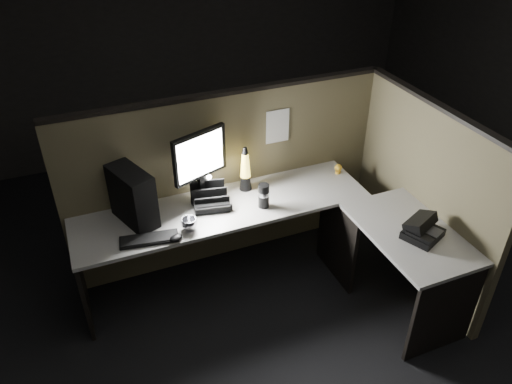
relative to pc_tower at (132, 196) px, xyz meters
name	(u,v)px	position (x,y,z in m)	size (l,w,h in m)	color
floor	(271,321)	(0.80, -0.69, -0.94)	(6.00, 6.00, 0.00)	black
room_shell	(275,133)	(0.80, -0.69, 0.68)	(6.00, 6.00, 6.00)	silver
partition_back	(227,180)	(0.80, 0.24, -0.19)	(2.66, 0.06, 1.50)	brown
partition_right	(422,197)	(2.13, -0.59, -0.19)	(0.06, 1.66, 1.50)	brown
desk	(280,238)	(0.98, -0.43, -0.36)	(2.60, 1.60, 0.73)	#ACAAA2
pc_tower	(132,196)	(0.00, 0.00, 0.00)	(0.18, 0.40, 0.42)	black
monitor	(200,161)	(0.53, 0.05, 0.15)	(0.45, 0.22, 0.60)	black
keyboard	(149,239)	(0.04, -0.28, -0.20)	(0.41, 0.14, 0.02)	black
mouse	(176,238)	(0.21, -0.35, -0.19)	(0.10, 0.07, 0.04)	black
clip_lamp	(207,180)	(0.60, 0.13, -0.08)	(0.04, 0.17, 0.21)	silver
organizer	(210,200)	(0.57, -0.02, -0.16)	(0.31, 0.28, 0.20)	black
lava_lamp	(245,172)	(0.91, 0.08, -0.05)	(0.10, 0.10, 0.38)	black
travel_mug	(264,196)	(0.94, -0.20, -0.11)	(0.09, 0.09, 0.20)	black
steel_mug	(189,224)	(0.34, -0.26, -0.16)	(0.12, 0.12, 0.09)	#B1B1B8
figurine	(338,168)	(1.72, 0.01, -0.16)	(0.06, 0.06, 0.06)	gold
pinned_paper	(278,126)	(1.24, 0.21, 0.23)	(0.20, 0.00, 0.28)	white
desk_phone	(421,229)	(1.83, -0.96, -0.15)	(0.33, 0.32, 0.15)	black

